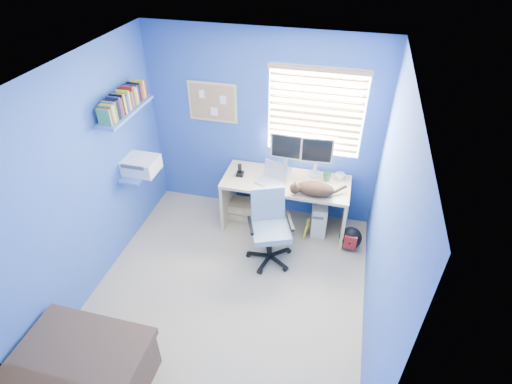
% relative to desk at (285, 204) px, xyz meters
% --- Properties ---
extents(floor, '(3.00, 3.20, 0.00)m').
position_rel_desk_xyz_m(floor, '(-0.39, -1.26, -0.37)').
color(floor, tan).
rests_on(floor, ground).
extents(ceiling, '(3.00, 3.20, 0.00)m').
position_rel_desk_xyz_m(ceiling, '(-0.39, -1.26, 2.13)').
color(ceiling, white).
rests_on(ceiling, wall_back).
extents(wall_back, '(3.00, 0.01, 2.50)m').
position_rel_desk_xyz_m(wall_back, '(-0.39, 0.34, 0.88)').
color(wall_back, '#365BA0').
rests_on(wall_back, ground).
extents(wall_front, '(3.00, 0.01, 2.50)m').
position_rel_desk_xyz_m(wall_front, '(-0.39, -2.86, 0.88)').
color(wall_front, '#365BA0').
rests_on(wall_front, ground).
extents(wall_left, '(0.01, 3.20, 2.50)m').
position_rel_desk_xyz_m(wall_left, '(-1.89, -1.26, 0.88)').
color(wall_left, '#365BA0').
rests_on(wall_left, ground).
extents(wall_right, '(0.01, 3.20, 2.50)m').
position_rel_desk_xyz_m(wall_right, '(1.11, -1.26, 0.88)').
color(wall_right, '#365BA0').
rests_on(wall_right, ground).
extents(desk, '(1.61, 0.65, 0.74)m').
position_rel_desk_xyz_m(desk, '(0.00, 0.00, 0.00)').
color(desk, '#D7B987').
rests_on(desk, floor).
extents(laptop, '(0.40, 0.35, 0.22)m').
position_rel_desk_xyz_m(laptop, '(-0.18, -0.09, 0.48)').
color(laptop, silver).
rests_on(laptop, desk).
extents(monitor_left, '(0.40, 0.13, 0.54)m').
position_rel_desk_xyz_m(monitor_left, '(-0.06, 0.23, 0.64)').
color(monitor_left, silver).
rests_on(monitor_left, desk).
extents(monitor_right, '(0.41, 0.15, 0.54)m').
position_rel_desk_xyz_m(monitor_right, '(0.33, 0.23, 0.64)').
color(monitor_right, silver).
rests_on(monitor_right, desk).
extents(phone, '(0.10, 0.12, 0.17)m').
position_rel_desk_xyz_m(phone, '(-0.60, -0.02, 0.45)').
color(phone, black).
rests_on(phone, desk).
extents(mug, '(0.10, 0.09, 0.10)m').
position_rel_desk_xyz_m(mug, '(0.49, 0.14, 0.42)').
color(mug, '#3B854A').
rests_on(mug, desk).
extents(cd_spindle, '(0.13, 0.13, 0.07)m').
position_rel_desk_xyz_m(cd_spindle, '(0.65, 0.22, 0.41)').
color(cd_spindle, silver).
rests_on(cd_spindle, desk).
extents(cat, '(0.51, 0.35, 0.16)m').
position_rel_desk_xyz_m(cat, '(0.39, -0.20, 0.45)').
color(cat, black).
rests_on(cat, desk).
extents(tower_pc, '(0.23, 0.46, 0.45)m').
position_rel_desk_xyz_m(tower_pc, '(0.46, 0.05, -0.14)').
color(tower_pc, beige).
rests_on(tower_pc, floor).
extents(drawer_boxes, '(0.35, 0.28, 0.27)m').
position_rel_desk_xyz_m(drawer_boxes, '(-0.60, 0.03, -0.23)').
color(drawer_boxes, tan).
rests_on(drawer_boxes, floor).
extents(yellow_book, '(0.03, 0.17, 0.24)m').
position_rel_desk_xyz_m(yellow_book, '(0.32, -0.15, -0.25)').
color(yellow_book, yellow).
rests_on(yellow_book, floor).
extents(backpack, '(0.29, 0.23, 0.33)m').
position_rel_desk_xyz_m(backpack, '(0.89, -0.23, -0.20)').
color(backpack, black).
rests_on(backpack, floor).
extents(bed_corner, '(1.06, 0.75, 0.51)m').
position_rel_desk_xyz_m(bed_corner, '(-1.30, -2.64, -0.12)').
color(bed_corner, '#4C3423').
rests_on(bed_corner, floor).
extents(office_chair, '(0.70, 0.70, 0.93)m').
position_rel_desk_xyz_m(office_chair, '(-0.07, -0.63, -0.02)').
color(office_chair, black).
rests_on(office_chair, floor).
extents(window_blinds, '(1.15, 0.05, 1.10)m').
position_rel_desk_xyz_m(window_blinds, '(0.26, 0.31, 1.18)').
color(window_blinds, white).
rests_on(window_blinds, ground).
extents(corkboard, '(0.64, 0.02, 0.52)m').
position_rel_desk_xyz_m(corkboard, '(-1.04, 0.33, 1.18)').
color(corkboard, '#D7B987').
rests_on(corkboard, ground).
extents(wall_shelves, '(0.42, 0.90, 1.05)m').
position_rel_desk_xyz_m(wall_shelves, '(-1.75, -0.51, 1.06)').
color(wall_shelves, '#446DB8').
rests_on(wall_shelves, ground).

